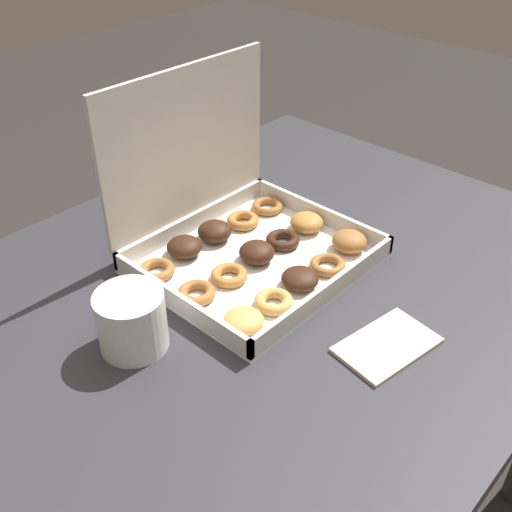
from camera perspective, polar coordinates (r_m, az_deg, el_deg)
The scene contains 4 objects.
dining_table at distance 1.02m, azimuth -0.06°, elevation -7.67°, with size 1.16×0.86×0.76m.
donut_box at distance 1.00m, azimuth -1.53°, elevation 2.63°, with size 0.35×0.31×0.30m.
coffee_mug at distance 0.84m, azimuth -11.77°, elevation -5.99°, with size 0.10×0.10×0.09m.
paper_napkin at distance 0.87m, azimuth 12.38°, elevation -8.29°, with size 0.15×0.11×0.01m.
Camera 1 is at (-0.55, -0.51, 1.35)m, focal length 42.00 mm.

